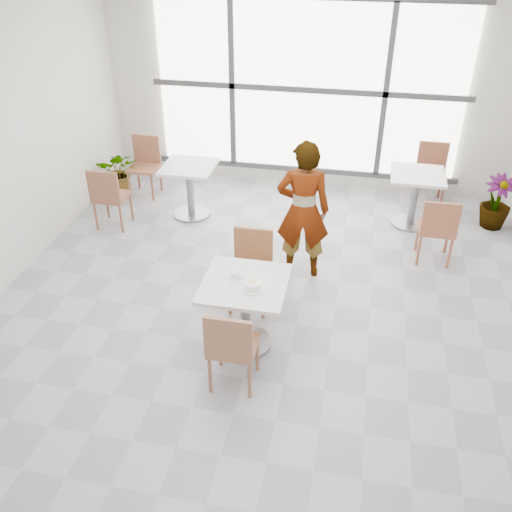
% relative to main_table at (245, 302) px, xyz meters
% --- Properties ---
extents(floor, '(7.00, 7.00, 0.00)m').
position_rel_main_table_xyz_m(floor, '(0.09, 0.39, -0.52)').
color(floor, '#9E9EA5').
rests_on(floor, ground).
extents(ceiling, '(7.00, 7.00, 0.00)m').
position_rel_main_table_xyz_m(ceiling, '(0.09, 0.39, 2.48)').
color(ceiling, white).
rests_on(ceiling, ground).
extents(wall_back, '(6.00, 0.00, 6.00)m').
position_rel_main_table_xyz_m(wall_back, '(0.09, 3.89, 0.98)').
color(wall_back, silver).
rests_on(wall_back, ground).
extents(window, '(4.60, 0.07, 2.52)m').
position_rel_main_table_xyz_m(window, '(0.09, 3.82, 0.98)').
color(window, white).
rests_on(window, ground).
extents(main_table, '(0.80, 0.80, 0.75)m').
position_rel_main_table_xyz_m(main_table, '(0.00, 0.00, 0.00)').
color(main_table, silver).
rests_on(main_table, ground).
extents(chair_near, '(0.42, 0.42, 0.87)m').
position_rel_main_table_xyz_m(chair_near, '(0.01, -0.61, -0.02)').
color(chair_near, '#966146').
rests_on(chair_near, ground).
extents(chair_far, '(0.42, 0.42, 0.87)m').
position_rel_main_table_xyz_m(chair_far, '(-0.08, 0.71, -0.02)').
color(chair_far, '#965B36').
rests_on(chair_far, ground).
extents(oatmeal_bowl, '(0.21, 0.21, 0.09)m').
position_rel_main_table_xyz_m(oatmeal_bowl, '(0.10, -0.09, 0.27)').
color(oatmeal_bowl, white).
rests_on(oatmeal_bowl, main_table).
extents(coffee_cup, '(0.16, 0.13, 0.07)m').
position_rel_main_table_xyz_m(coffee_cup, '(-0.11, 0.06, 0.26)').
color(coffee_cup, white).
rests_on(coffee_cup, main_table).
extents(person, '(0.64, 0.46, 1.66)m').
position_rel_main_table_xyz_m(person, '(0.37, 1.39, 0.31)').
color(person, black).
rests_on(person, ground).
extents(bg_table_left, '(0.70, 0.70, 0.75)m').
position_rel_main_table_xyz_m(bg_table_left, '(-1.33, 2.54, -0.04)').
color(bg_table_left, white).
rests_on(bg_table_left, ground).
extents(bg_table_right, '(0.70, 0.70, 0.75)m').
position_rel_main_table_xyz_m(bg_table_right, '(1.70, 2.87, -0.04)').
color(bg_table_right, white).
rests_on(bg_table_right, ground).
extents(bg_chair_left_near, '(0.42, 0.42, 0.87)m').
position_rel_main_table_xyz_m(bg_chair_left_near, '(-2.28, 1.96, -0.02)').
color(bg_chair_left_near, brown).
rests_on(bg_chair_left_near, ground).
extents(bg_chair_left_far, '(0.42, 0.42, 0.87)m').
position_rel_main_table_xyz_m(bg_chair_left_far, '(-2.20, 3.12, -0.02)').
color(bg_chair_left_far, brown).
rests_on(bg_chair_left_far, ground).
extents(bg_chair_right_near, '(0.42, 0.42, 0.87)m').
position_rel_main_table_xyz_m(bg_chair_right_near, '(1.93, 1.92, -0.02)').
color(bg_chair_right_near, '#9E573C').
rests_on(bg_chair_right_near, ground).
extents(bg_chair_right_far, '(0.42, 0.42, 0.87)m').
position_rel_main_table_xyz_m(bg_chair_right_far, '(1.96, 3.67, -0.02)').
color(bg_chair_right_far, brown).
rests_on(bg_chair_right_far, ground).
extents(plant_left, '(0.70, 0.64, 0.67)m').
position_rel_main_table_xyz_m(plant_left, '(-2.61, 3.05, -0.19)').
color(plant_left, '#4A8848').
rests_on(plant_left, ground).
extents(plant_right, '(0.50, 0.50, 0.73)m').
position_rel_main_table_xyz_m(plant_right, '(2.79, 3.02, -0.16)').
color(plant_right, '#4C743B').
rests_on(plant_right, ground).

